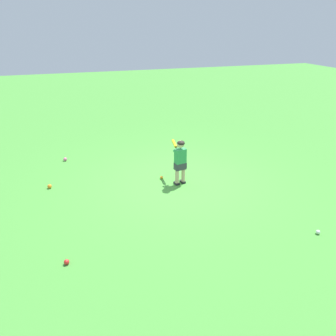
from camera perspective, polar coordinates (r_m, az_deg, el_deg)
name	(u,v)px	position (r m, az deg, el deg)	size (l,w,h in m)	color
ground_plane	(178,182)	(7.76, 1.84, -2.45)	(40.00, 40.00, 0.00)	#479338
child_batter	(180,158)	(7.43, 2.12, 1.80)	(0.78, 0.32, 1.08)	#232328
play_ball_midfield	(65,159)	(9.36, -17.66, 1.49)	(0.10, 0.10, 0.10)	pink
play_ball_near_batter	(318,232)	(6.52, 24.92, -10.20)	(0.08, 0.08, 0.08)	white
play_ball_by_bucket	(50,186)	(7.93, -20.14, -3.05)	(0.10, 0.10, 0.10)	orange
play_ball_far_left	(67,262)	(5.54, -17.44, -15.51)	(0.09, 0.09, 0.09)	red
play_ball_behind_batter	(162,177)	(7.89, -1.14, -1.67)	(0.07, 0.07, 0.07)	orange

